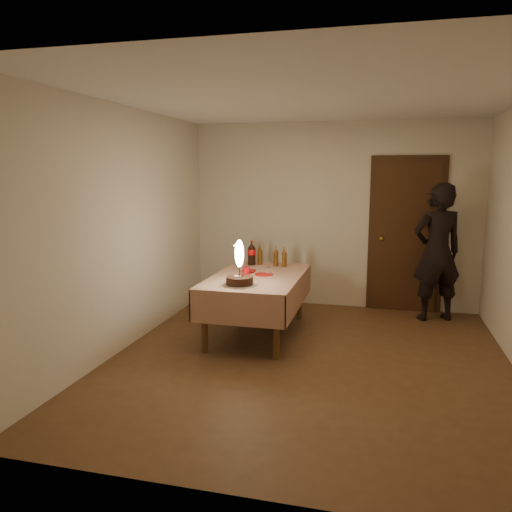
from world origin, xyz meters
name	(u,v)px	position (x,y,z in m)	size (l,w,h in m)	color
ground	(308,361)	(0.00, 0.00, 0.00)	(4.00, 4.50, 0.01)	brown
room_shell	(316,198)	(0.03, 0.08, 1.65)	(4.04, 4.54, 2.62)	beige
dining_table	(257,283)	(-0.72, 0.71, 0.62)	(1.02, 1.72, 0.71)	brown
birthday_cake	(239,275)	(-0.78, 0.17, 0.83)	(0.36, 0.36, 0.49)	white
red_plate	(264,274)	(-0.65, 0.77, 0.72)	(0.22, 0.22, 0.01)	red
red_cup	(247,271)	(-0.84, 0.68, 0.76)	(0.08, 0.08, 0.10)	#B30C16
clear_cup	(268,271)	(-0.59, 0.77, 0.76)	(0.07, 0.07, 0.09)	white
napkin_stack	(249,271)	(-0.87, 0.89, 0.72)	(0.15, 0.15, 0.02)	red
cola_bottle	(252,253)	(-0.95, 1.33, 0.86)	(0.10, 0.10, 0.32)	black
amber_bottle_left	(260,256)	(-0.85, 1.39, 0.83)	(0.06, 0.06, 0.25)	#57310E
amber_bottle_right	(284,258)	(-0.51, 1.30, 0.83)	(0.06, 0.06, 0.25)	#57310E
amber_bottle_mid	(276,257)	(-0.63, 1.35, 0.83)	(0.06, 0.06, 0.25)	#57310E
photographer	(437,252)	(1.38, 1.85, 0.89)	(0.76, 0.63, 1.78)	black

